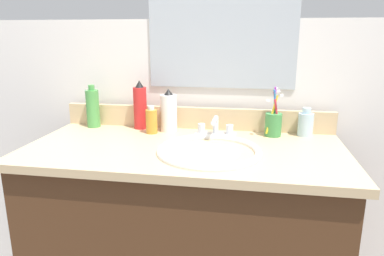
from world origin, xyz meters
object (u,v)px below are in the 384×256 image
(bottle_lotion_white, at_px, (169,112))
(bottle_gel_clear, at_px, (306,124))
(bottle_spray_red, at_px, (140,107))
(cup_green, at_px, (273,122))
(bottle_oil_amber, at_px, (152,121))
(bottle_toner_green, at_px, (93,108))
(faucet, at_px, (215,130))

(bottle_lotion_white, relative_size, bottle_gel_clear, 1.55)
(bottle_spray_red, height_order, cup_green, bottle_spray_red)
(bottle_oil_amber, bearing_deg, bottle_spray_red, 135.70)
(bottle_toner_green, distance_m, bottle_oil_amber, 0.28)
(bottle_gel_clear, height_order, bottle_oil_amber, same)
(bottle_spray_red, height_order, bottle_oil_amber, bottle_spray_red)
(bottle_lotion_white, distance_m, bottle_oil_amber, 0.08)
(faucet, relative_size, bottle_gel_clear, 1.43)
(faucet, bearing_deg, bottle_toner_green, 173.01)
(bottle_lotion_white, bearing_deg, bottle_toner_green, 177.60)
(faucet, relative_size, bottle_lotion_white, 0.92)
(bottle_lotion_white, bearing_deg, bottle_gel_clear, 2.11)
(bottle_spray_red, distance_m, bottle_oil_amber, 0.10)
(bottle_oil_amber, relative_size, cup_green, 0.58)
(bottle_oil_amber, bearing_deg, faucet, -1.90)
(bottle_gel_clear, relative_size, bottle_oil_amber, 1.00)
(faucet, height_order, bottle_spray_red, bottle_spray_red)
(faucet, bearing_deg, bottle_gel_clear, 11.64)
(faucet, relative_size, bottle_oil_amber, 1.42)
(bottle_toner_green, relative_size, bottle_oil_amber, 1.61)
(bottle_spray_red, bearing_deg, bottle_lotion_white, -10.05)
(bottle_gel_clear, distance_m, bottle_spray_red, 0.67)
(bottle_spray_red, bearing_deg, bottle_gel_clear, -0.22)
(bottle_lotion_white, xyz_separation_m, cup_green, (0.42, -0.00, -0.03))
(bottle_lotion_white, height_order, bottle_gel_clear, bottle_lotion_white)
(bottle_lotion_white, xyz_separation_m, bottle_gel_clear, (0.54, 0.02, -0.03))
(bottle_lotion_white, relative_size, bottle_oil_amber, 1.55)
(faucet, xyz_separation_m, bottle_toner_green, (-0.53, 0.07, 0.05))
(bottle_lotion_white, relative_size, bottle_spray_red, 0.86)
(bottle_gel_clear, distance_m, bottle_oil_amber, 0.61)
(bottle_spray_red, bearing_deg, cup_green, -2.51)
(bottle_toner_green, xyz_separation_m, bottle_oil_amber, (0.27, -0.06, -0.03))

